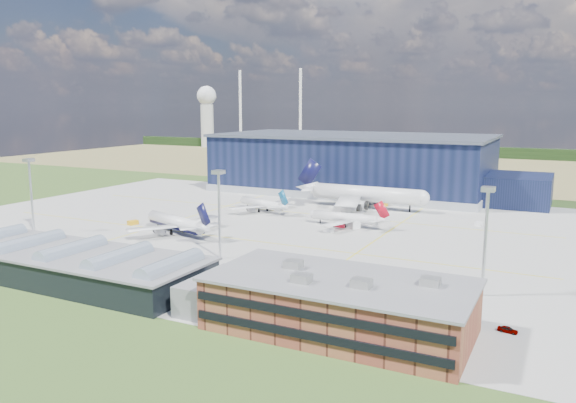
{
  "coord_description": "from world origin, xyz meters",
  "views": [
    {
      "loc": [
        89.29,
        -147.91,
        39.19
      ],
      "look_at": [
        8.97,
        11.14,
        8.54
      ],
      "focal_mm": 35.0,
      "sensor_mm": 36.0,
      "label": 1
    }
  ],
  "objects_px": {
    "airliner_widebody": "(366,186)",
    "gse_cart_b": "(329,230)",
    "gse_cart_a": "(479,224)",
    "hangar": "(358,166)",
    "airliner_red": "(345,213)",
    "airliner_regional": "(262,199)",
    "gse_tug_b": "(133,223)",
    "gse_van_b": "(354,224)",
    "ops_building": "(339,304)",
    "car_b": "(283,292)",
    "light_mast_center": "(219,200)",
    "car_a": "(508,330)",
    "light_mast_east": "(486,223)",
    "gse_tug_c": "(384,205)",
    "airliner_navy": "(175,216)",
    "gse_van_c": "(248,281)",
    "gse_van_a": "(275,265)",
    "light_mast_west": "(30,183)",
    "gse_tug_a": "(130,251)"
  },
  "relations": [
    {
      "from": "airliner_widebody",
      "to": "gse_cart_b",
      "type": "height_order",
      "value": "airliner_widebody"
    },
    {
      "from": "gse_cart_a",
      "to": "hangar",
      "type": "bearing_deg",
      "value": 149.07
    },
    {
      "from": "airliner_red",
      "to": "airliner_regional",
      "type": "xyz_separation_m",
      "value": [
        -37.37,
        10.82,
        0.0
      ]
    },
    {
      "from": "gse_tug_b",
      "to": "gse_van_b",
      "type": "xyz_separation_m",
      "value": [
        67.23,
        28.64,
        0.52
      ]
    },
    {
      "from": "ops_building",
      "to": "car_b",
      "type": "bearing_deg",
      "value": 145.26
    },
    {
      "from": "ops_building",
      "to": "airliner_red",
      "type": "height_order",
      "value": "ops_building"
    },
    {
      "from": "light_mast_center",
      "to": "car_a",
      "type": "bearing_deg",
      "value": -14.07
    },
    {
      "from": "airliner_widebody",
      "to": "light_mast_east",
      "type": "bearing_deg",
      "value": -56.91
    },
    {
      "from": "ops_building",
      "to": "car_b",
      "type": "xyz_separation_m",
      "value": [
        -17.31,
        12.0,
        -4.17
      ]
    },
    {
      "from": "gse_van_b",
      "to": "car_a",
      "type": "bearing_deg",
      "value": -93.73
    },
    {
      "from": "gse_cart_a",
      "to": "gse_tug_c",
      "type": "bearing_deg",
      "value": 162.2
    },
    {
      "from": "light_mast_east",
      "to": "airliner_navy",
      "type": "distance_m",
      "value": 95.53
    },
    {
      "from": "gse_tug_c",
      "to": "gse_van_c",
      "type": "relative_size",
      "value": 0.64
    },
    {
      "from": "gse_van_a",
      "to": "gse_van_b",
      "type": "bearing_deg",
      "value": 2.6
    },
    {
      "from": "light_mast_west",
      "to": "car_a",
      "type": "bearing_deg",
      "value": -7.23
    },
    {
      "from": "gse_tug_c",
      "to": "gse_van_c",
      "type": "xyz_separation_m",
      "value": [
        2.54,
        -108.0,
        0.44
      ]
    },
    {
      "from": "airliner_widebody",
      "to": "airliner_red",
      "type": "bearing_deg",
      "value": -82.21
    },
    {
      "from": "airliner_navy",
      "to": "airliner_red",
      "type": "relative_size",
      "value": 1.19
    },
    {
      "from": "airliner_navy",
      "to": "gse_tug_a",
      "type": "xyz_separation_m",
      "value": [
        4.07,
        -25.08,
        -4.8
      ]
    },
    {
      "from": "light_mast_east",
      "to": "airliner_regional",
      "type": "xyz_separation_m",
      "value": [
        -87.36,
        61.51,
        -10.77
      ]
    },
    {
      "from": "airliner_navy",
      "to": "car_a",
      "type": "height_order",
      "value": "airliner_navy"
    },
    {
      "from": "airliner_navy",
      "to": "gse_tug_c",
      "type": "xyz_separation_m",
      "value": [
        43.77,
        74.0,
        -4.94
      ]
    },
    {
      "from": "light_mast_east",
      "to": "gse_van_c",
      "type": "distance_m",
      "value": 51.68
    },
    {
      "from": "airliner_widebody",
      "to": "gse_cart_b",
      "type": "bearing_deg",
      "value": -85.92
    },
    {
      "from": "hangar",
      "to": "gse_cart_b",
      "type": "relative_size",
      "value": 53.87
    },
    {
      "from": "airliner_red",
      "to": "gse_van_a",
      "type": "relative_size",
      "value": 5.01
    },
    {
      "from": "airliner_regional",
      "to": "gse_van_c",
      "type": "xyz_separation_m",
      "value": [
        40.37,
        -77.51,
        -3.61
      ]
    },
    {
      "from": "airliner_navy",
      "to": "gse_cart_b",
      "type": "height_order",
      "value": "airliner_navy"
    },
    {
      "from": "gse_cart_b",
      "to": "light_mast_center",
      "type": "bearing_deg",
      "value": 173.6
    },
    {
      "from": "gse_tug_a",
      "to": "gse_van_c",
      "type": "bearing_deg",
      "value": -37.27
    },
    {
      "from": "airliner_red",
      "to": "gse_cart_b",
      "type": "bearing_deg",
      "value": 84.13
    },
    {
      "from": "ops_building",
      "to": "light_mast_west",
      "type": "bearing_deg",
      "value": 165.38
    },
    {
      "from": "airliner_widebody",
      "to": "gse_van_c",
      "type": "bearing_deg",
      "value": -85.45
    },
    {
      "from": "light_mast_east",
      "to": "gse_cart_a",
      "type": "bearing_deg",
      "value": 98.75
    },
    {
      "from": "airliner_red",
      "to": "airliner_regional",
      "type": "distance_m",
      "value": 38.91
    },
    {
      "from": "car_a",
      "to": "ops_building",
      "type": "bearing_deg",
      "value": 122.56
    },
    {
      "from": "gse_tug_b",
      "to": "gse_tug_c",
      "type": "distance_m",
      "value": 95.43
    },
    {
      "from": "gse_cart_a",
      "to": "light_mast_east",
      "type": "bearing_deg",
      "value": -71.19
    },
    {
      "from": "gse_cart_b",
      "to": "car_a",
      "type": "relative_size",
      "value": 0.79
    },
    {
      "from": "gse_cart_a",
      "to": "airliner_red",
      "type": "bearing_deg",
      "value": -141.68
    },
    {
      "from": "gse_van_a",
      "to": "gse_cart_a",
      "type": "relative_size",
      "value": 1.85
    },
    {
      "from": "light_mast_east",
      "to": "airliner_navy",
      "type": "height_order",
      "value": "light_mast_east"
    },
    {
      "from": "light_mast_east",
      "to": "gse_tug_a",
      "type": "xyz_separation_m",
      "value": [
        -89.22,
        -7.08,
        -14.67
      ]
    },
    {
      "from": "airliner_red",
      "to": "gse_van_c",
      "type": "bearing_deg",
      "value": 95.37
    },
    {
      "from": "airliner_navy",
      "to": "gse_tug_b",
      "type": "relative_size",
      "value": 10.38
    },
    {
      "from": "light_mast_east",
      "to": "airliner_regional",
      "type": "height_order",
      "value": "light_mast_east"
    },
    {
      "from": "light_mast_east",
      "to": "gse_cart_b",
      "type": "distance_m",
      "value": 67.24
    },
    {
      "from": "light_mast_east",
      "to": "gse_cart_b",
      "type": "xyz_separation_m",
      "value": [
        -51.54,
        40.55,
        -14.85
      ]
    },
    {
      "from": "hangar",
      "to": "airliner_widebody",
      "type": "height_order",
      "value": "hangar"
    },
    {
      "from": "gse_van_a",
      "to": "light_mast_center",
      "type": "bearing_deg",
      "value": 83.97
    }
  ]
}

